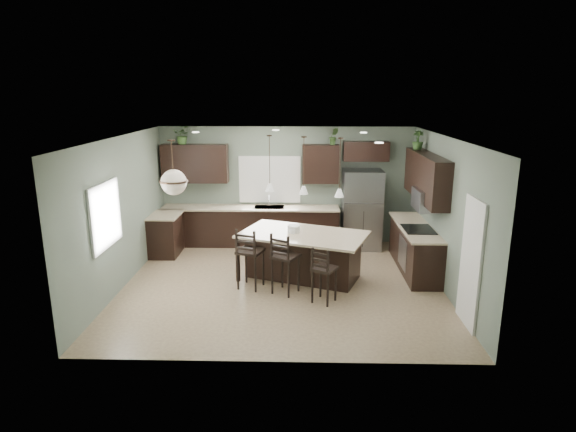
{
  "coord_description": "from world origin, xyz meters",
  "views": [
    {
      "loc": [
        0.34,
        -8.62,
        3.58
      ],
      "look_at": [
        0.1,
        0.4,
        1.25
      ],
      "focal_mm": 30.0,
      "sensor_mm": 36.0,
      "label": 1
    }
  ],
  "objects_px": {
    "kitchen_island": "(303,256)",
    "bar_stool_center": "(285,263)",
    "plant_back_left": "(183,135)",
    "refrigerator": "(362,209)",
    "bar_stool_right": "(324,275)",
    "serving_dish": "(294,229)",
    "bar_stool_left": "(250,258)"
  },
  "relations": [
    {
      "from": "kitchen_island",
      "to": "plant_back_left",
      "type": "relative_size",
      "value": 5.47
    },
    {
      "from": "kitchen_island",
      "to": "bar_stool_left",
      "type": "xyz_separation_m",
      "value": [
        -0.98,
        -0.49,
        0.13
      ]
    },
    {
      "from": "bar_stool_left",
      "to": "plant_back_left",
      "type": "height_order",
      "value": "plant_back_left"
    },
    {
      "from": "kitchen_island",
      "to": "bar_stool_left",
      "type": "height_order",
      "value": "bar_stool_left"
    },
    {
      "from": "refrigerator",
      "to": "plant_back_left",
      "type": "bearing_deg",
      "value": 176.73
    },
    {
      "from": "refrigerator",
      "to": "bar_stool_right",
      "type": "bearing_deg",
      "value": -108.01
    },
    {
      "from": "serving_dish",
      "to": "bar_stool_right",
      "type": "height_order",
      "value": "serving_dish"
    },
    {
      "from": "bar_stool_center",
      "to": "refrigerator",
      "type": "bearing_deg",
      "value": 88.07
    },
    {
      "from": "bar_stool_center",
      "to": "serving_dish",
      "type": "bearing_deg",
      "value": 110.33
    },
    {
      "from": "refrigerator",
      "to": "bar_stool_right",
      "type": "distance_m",
      "value": 3.29
    },
    {
      "from": "bar_stool_left",
      "to": "bar_stool_right",
      "type": "xyz_separation_m",
      "value": [
        1.35,
        -0.61,
        -0.08
      ]
    },
    {
      "from": "refrigerator",
      "to": "kitchen_island",
      "type": "height_order",
      "value": "refrigerator"
    },
    {
      "from": "kitchen_island",
      "to": "serving_dish",
      "type": "relative_size",
      "value": 9.93
    },
    {
      "from": "kitchen_island",
      "to": "bar_stool_center",
      "type": "bearing_deg",
      "value": -93.62
    },
    {
      "from": "serving_dish",
      "to": "bar_stool_left",
      "type": "distance_m",
      "value": 1.05
    },
    {
      "from": "bar_stool_left",
      "to": "bar_stool_center",
      "type": "height_order",
      "value": "bar_stool_left"
    },
    {
      "from": "kitchen_island",
      "to": "plant_back_left",
      "type": "bearing_deg",
      "value": 161.83
    },
    {
      "from": "bar_stool_right",
      "to": "bar_stool_center",
      "type": "bearing_deg",
      "value": -178.59
    },
    {
      "from": "kitchen_island",
      "to": "plant_back_left",
      "type": "distance_m",
      "value": 4.18
    },
    {
      "from": "bar_stool_left",
      "to": "bar_stool_right",
      "type": "relative_size",
      "value": 1.15
    },
    {
      "from": "refrigerator",
      "to": "bar_stool_center",
      "type": "height_order",
      "value": "refrigerator"
    },
    {
      "from": "serving_dish",
      "to": "bar_stool_left",
      "type": "bearing_deg",
      "value": -144.75
    },
    {
      "from": "bar_stool_right",
      "to": "serving_dish",
      "type": "bearing_deg",
      "value": 145.67
    },
    {
      "from": "refrigerator",
      "to": "bar_stool_center",
      "type": "bearing_deg",
      "value": -121.93
    },
    {
      "from": "kitchen_island",
      "to": "plant_back_left",
      "type": "xyz_separation_m",
      "value": [
        -2.8,
        2.24,
        2.16
      ]
    },
    {
      "from": "bar_stool_left",
      "to": "bar_stool_center",
      "type": "bearing_deg",
      "value": 0.01
    },
    {
      "from": "refrigerator",
      "to": "serving_dish",
      "type": "bearing_deg",
      "value": -128.98
    },
    {
      "from": "kitchen_island",
      "to": "bar_stool_center",
      "type": "xyz_separation_m",
      "value": [
        -0.32,
        -0.72,
        0.12
      ]
    },
    {
      "from": "serving_dish",
      "to": "plant_back_left",
      "type": "bearing_deg",
      "value": 140.32
    },
    {
      "from": "kitchen_island",
      "to": "bar_stool_right",
      "type": "distance_m",
      "value": 1.16
    },
    {
      "from": "kitchen_island",
      "to": "bar_stool_center",
      "type": "height_order",
      "value": "bar_stool_center"
    },
    {
      "from": "serving_dish",
      "to": "plant_back_left",
      "type": "distance_m",
      "value": 3.76
    }
  ]
}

